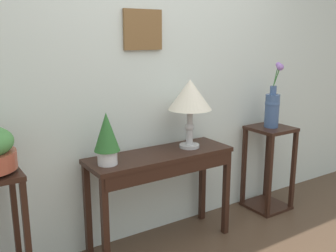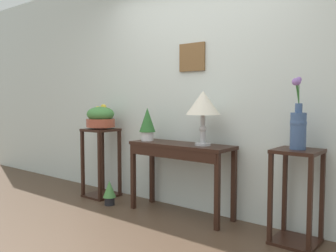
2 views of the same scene
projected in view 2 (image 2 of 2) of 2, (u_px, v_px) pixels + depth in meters
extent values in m
cube|color=silver|center=(203.00, 83.00, 3.86)|extent=(9.00, 0.10, 2.80)
cube|color=brown|center=(192.00, 57.00, 3.86)|extent=(0.32, 0.02, 0.30)
cube|color=#8B6F9F|center=(192.00, 57.00, 3.85)|extent=(0.26, 0.01, 0.24)
cube|color=black|center=(181.00, 145.00, 3.75)|extent=(1.15, 0.38, 0.03)
cube|color=black|center=(171.00, 153.00, 3.62)|extent=(1.08, 0.03, 0.10)
cube|color=black|center=(133.00, 177.00, 3.99)|extent=(0.04, 0.04, 0.73)
cube|color=black|center=(217.00, 192.00, 3.31)|extent=(0.05, 0.04, 0.73)
cube|color=black|center=(152.00, 172.00, 4.23)|extent=(0.04, 0.04, 0.73)
cube|color=black|center=(234.00, 186.00, 3.56)|extent=(0.05, 0.04, 0.73)
cylinder|color=#B7B7BC|center=(203.00, 144.00, 3.57)|extent=(0.16, 0.16, 0.02)
cylinder|color=#B7B7BC|center=(203.00, 136.00, 3.57)|extent=(0.06, 0.06, 0.14)
sphere|color=#B7B7BC|center=(203.00, 129.00, 3.56)|extent=(0.08, 0.08, 0.08)
cylinder|color=#B7B7BC|center=(203.00, 122.00, 3.56)|extent=(0.05, 0.05, 0.14)
cone|color=beige|center=(203.00, 103.00, 3.54)|extent=(0.34, 0.34, 0.24)
cylinder|color=silver|center=(147.00, 136.00, 4.00)|extent=(0.14, 0.14, 0.10)
cone|color=#2D662D|center=(147.00, 120.00, 3.99)|extent=(0.18, 0.18, 0.27)
cube|color=black|center=(101.00, 130.00, 4.47)|extent=(0.37, 0.37, 0.03)
cube|color=black|center=(102.00, 195.00, 4.53)|extent=(0.37, 0.37, 0.03)
cube|color=black|center=(83.00, 163.00, 4.47)|extent=(0.04, 0.04, 0.80)
cube|color=black|center=(100.00, 166.00, 4.27)|extent=(0.04, 0.04, 0.80)
cube|color=black|center=(103.00, 160.00, 4.72)|extent=(0.04, 0.04, 0.80)
cube|color=black|center=(120.00, 162.00, 4.52)|extent=(0.04, 0.04, 0.80)
cylinder|color=#9E4733|center=(101.00, 128.00, 4.46)|extent=(0.16, 0.16, 0.02)
cylinder|color=#9E4733|center=(101.00, 123.00, 4.46)|extent=(0.35, 0.35, 0.10)
ellipsoid|color=#478442|center=(101.00, 114.00, 4.45)|extent=(0.34, 0.34, 0.19)
cylinder|color=#478442|center=(101.00, 114.00, 4.48)|extent=(0.03, 0.05, 0.13)
sphere|color=gold|center=(102.00, 109.00, 4.50)|extent=(0.06, 0.06, 0.06)
cylinder|color=#478442|center=(99.00, 114.00, 4.44)|extent=(0.02, 0.04, 0.12)
sphere|color=gold|center=(98.00, 109.00, 4.43)|extent=(0.07, 0.07, 0.07)
cylinder|color=#478442|center=(102.00, 113.00, 4.45)|extent=(0.04, 0.03, 0.15)
sphere|color=gold|center=(103.00, 107.00, 4.44)|extent=(0.06, 0.06, 0.06)
cylinder|color=#478442|center=(101.00, 114.00, 4.44)|extent=(0.04, 0.03, 0.11)
sphere|color=gold|center=(101.00, 110.00, 4.42)|extent=(0.04, 0.04, 0.04)
cylinder|color=#478442|center=(102.00, 113.00, 4.45)|extent=(0.05, 0.03, 0.15)
sphere|color=gold|center=(104.00, 107.00, 4.44)|extent=(0.06, 0.06, 0.06)
cube|color=black|center=(298.00, 151.00, 2.99)|extent=(0.37, 0.37, 0.03)
cube|color=black|center=(295.00, 242.00, 3.04)|extent=(0.37, 0.37, 0.03)
cube|color=black|center=(270.00, 198.00, 2.99)|extent=(0.03, 0.04, 0.74)
cube|color=black|center=(310.00, 205.00, 2.79)|extent=(0.04, 0.04, 0.74)
cube|color=black|center=(285.00, 190.00, 3.24)|extent=(0.03, 0.04, 0.74)
cube|color=black|center=(322.00, 196.00, 3.04)|extent=(0.04, 0.04, 0.74)
cylinder|color=#3D5684|center=(298.00, 131.00, 2.97)|extent=(0.13, 0.13, 0.31)
sphere|color=#3D5684|center=(298.00, 123.00, 2.97)|extent=(0.14, 0.14, 0.14)
cylinder|color=#3D5684|center=(299.00, 108.00, 2.96)|extent=(0.06, 0.06, 0.08)
cylinder|color=#387A38|center=(299.00, 92.00, 2.94)|extent=(0.02, 0.04, 0.19)
sphere|color=#996BC1|center=(299.00, 80.00, 2.91)|extent=(0.05, 0.05, 0.05)
cylinder|color=#387A38|center=(298.00, 93.00, 2.93)|extent=(0.01, 0.07, 0.18)
sphere|color=#996BC1|center=(297.00, 82.00, 2.90)|extent=(0.06, 0.06, 0.06)
cylinder|color=#387A38|center=(297.00, 93.00, 2.93)|extent=(0.02, 0.08, 0.18)
sphere|color=#996BC1|center=(296.00, 82.00, 2.90)|extent=(0.06, 0.06, 0.06)
cylinder|color=black|center=(110.00, 201.00, 4.14)|extent=(0.11, 0.11, 0.10)
cone|color=#478442|center=(109.00, 189.00, 4.13)|extent=(0.15, 0.15, 0.19)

